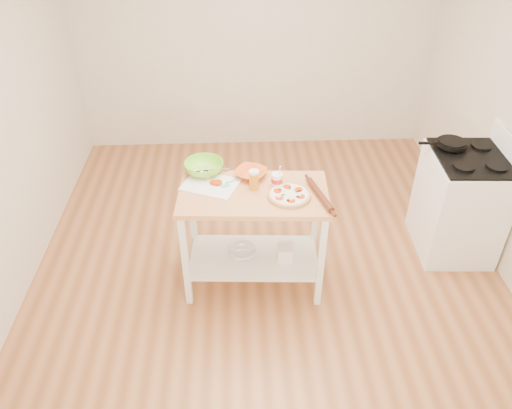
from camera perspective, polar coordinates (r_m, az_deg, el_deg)
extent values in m
cube|color=#AC6B3F|center=(4.44, 1.19, -6.93)|extent=(4.00, 4.50, 0.02)
cube|color=beige|center=(5.76, -0.14, 19.09)|extent=(4.00, 0.02, 2.70)
cube|color=tan|center=(3.73, -0.29, 1.19)|extent=(1.15, 0.67, 0.04)
cube|color=white|center=(4.12, -0.26, -6.05)|extent=(1.07, 0.61, 0.02)
cube|color=white|center=(3.85, -8.05, -6.51)|extent=(0.05, 0.05, 0.86)
cube|color=white|center=(4.24, -7.17, -1.80)|extent=(0.05, 0.05, 0.86)
cube|color=white|center=(3.83, 7.42, -6.64)|extent=(0.05, 0.05, 0.86)
cube|color=white|center=(4.23, 6.76, -1.90)|extent=(0.05, 0.05, 0.86)
cube|color=white|center=(4.69, 22.15, -0.01)|extent=(0.64, 0.74, 0.92)
cube|color=black|center=(4.45, 23.49, 4.91)|extent=(0.60, 0.70, 0.02)
cube|color=white|center=(4.53, 27.06, 5.75)|extent=(0.06, 0.71, 0.18)
cylinder|color=black|center=(4.52, 21.47, 6.52)|extent=(0.26, 0.26, 0.03)
cube|color=black|center=(4.45, 19.08, 6.64)|extent=(0.16, 0.04, 0.02)
cylinder|color=tan|center=(3.67, 3.79, 0.99)|extent=(0.32, 0.32, 0.02)
cylinder|color=tan|center=(3.66, 3.80, 1.14)|extent=(0.32, 0.32, 0.01)
cylinder|color=white|center=(3.66, 3.80, 1.15)|extent=(0.28, 0.28, 0.01)
cylinder|color=red|center=(3.71, 4.89, 1.71)|extent=(0.06, 0.06, 0.01)
cylinder|color=red|center=(3.73, 3.57, 2.03)|extent=(0.06, 0.06, 0.01)
cylinder|color=red|center=(3.69, 2.48, 1.57)|extent=(0.06, 0.06, 0.01)
cylinder|color=red|center=(3.61, 2.69, 0.76)|extent=(0.06, 0.06, 0.01)
cylinder|color=red|center=(3.59, 4.04, 0.43)|extent=(0.06, 0.06, 0.01)
cylinder|color=red|center=(3.64, 5.15, 0.92)|extent=(0.06, 0.06, 0.01)
sphere|color=white|center=(3.71, 4.24, 1.75)|extent=(0.04, 0.04, 0.04)
sphere|color=white|center=(3.69, 3.17, 1.60)|extent=(0.04, 0.04, 0.04)
sphere|color=white|center=(3.63, 2.63, 0.92)|extent=(0.04, 0.04, 0.04)
sphere|color=white|center=(3.61, 4.00, 0.65)|extent=(0.04, 0.04, 0.04)
sphere|color=white|center=(3.65, 4.99, 1.12)|extent=(0.04, 0.04, 0.04)
plane|color=#19541A|center=(3.69, 5.01, 1.56)|extent=(0.03, 0.03, 0.00)
plane|color=#19541A|center=(3.72, 3.90, 1.87)|extent=(0.03, 0.03, 0.00)
plane|color=#19541A|center=(3.70, 2.80, 1.72)|extent=(0.04, 0.04, 0.00)
plane|color=#19541A|center=(3.64, 3.10, 1.12)|extent=(0.03, 0.03, 0.00)
plane|color=#19541A|center=(3.59, 3.67, 0.50)|extent=(0.03, 0.03, 0.00)
plane|color=#19541A|center=(3.63, 4.76, 0.87)|extent=(0.04, 0.04, 0.00)
plane|color=#19541A|center=(3.68, 4.72, 1.49)|extent=(0.03, 0.03, 0.00)
cube|color=white|center=(3.81, -5.22, 2.28)|extent=(0.48, 0.43, 0.01)
cube|color=#F4EACC|center=(3.90, -6.42, 3.36)|extent=(0.03, 0.03, 0.02)
cube|color=#F4EACC|center=(3.88, -5.95, 3.27)|extent=(0.03, 0.03, 0.02)
cube|color=#F4EACC|center=(3.87, -5.48, 3.18)|extent=(0.03, 0.03, 0.02)
cube|color=#F4EACC|center=(3.92, -6.20, 3.62)|extent=(0.03, 0.03, 0.02)
cube|color=#F4EACC|center=(3.91, -5.74, 3.53)|extent=(0.03, 0.03, 0.02)
cube|color=#F4EACC|center=(3.90, -5.27, 3.44)|extent=(0.03, 0.03, 0.02)
cylinder|color=red|center=(3.81, -4.83, 2.51)|extent=(0.07, 0.07, 0.01)
cylinder|color=red|center=(3.80, -4.62, 2.54)|extent=(0.07, 0.07, 0.01)
cylinder|color=red|center=(3.79, -4.42, 2.58)|extent=(0.07, 0.07, 0.01)
cube|color=#40D7C0|center=(3.77, -3.56, 2.15)|extent=(0.07, 0.06, 0.01)
cylinder|color=#40D7C0|center=(3.82, -2.84, 2.67)|extent=(0.09, 0.06, 0.01)
cube|color=silver|center=(3.97, -4.37, 3.98)|extent=(0.18, 0.05, 0.00)
cube|color=black|center=(3.95, -6.23, 3.74)|extent=(0.10, 0.03, 0.01)
imported|color=orange|center=(3.88, -0.59, 3.57)|extent=(0.32, 0.32, 0.06)
imported|color=#7DD42E|center=(3.94, -5.97, 4.23)|extent=(0.34, 0.34, 0.10)
cylinder|color=orange|center=(3.73, -0.24, 2.73)|extent=(0.07, 0.07, 0.13)
cylinder|color=white|center=(3.68, -0.24, 3.73)|extent=(0.08, 0.08, 0.02)
cylinder|color=white|center=(3.77, 2.40, 2.84)|extent=(0.08, 0.08, 0.10)
cylinder|color=red|center=(3.77, 2.40, 2.84)|extent=(0.09, 0.09, 0.04)
cylinder|color=silver|center=(3.73, 2.74, 3.87)|extent=(0.01, 0.05, 0.10)
cylinder|color=#582614|center=(3.68, 7.30, 1.09)|extent=(0.15, 0.41, 0.05)
imported|color=silver|center=(4.10, -1.55, -5.47)|extent=(0.25, 0.25, 0.07)
cube|color=white|center=(4.06, 3.36, -5.51)|extent=(0.13, 0.13, 0.12)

